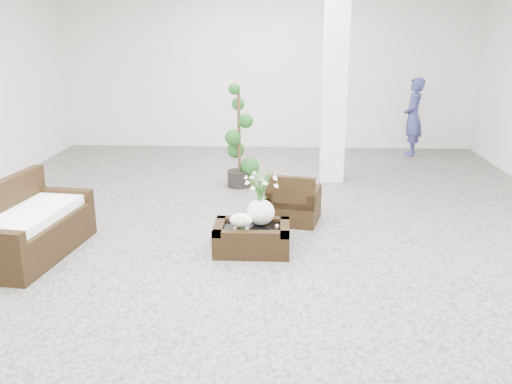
{
  "coord_description": "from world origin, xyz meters",
  "views": [
    {
      "loc": [
        0.31,
        -6.68,
        2.61
      ],
      "look_at": [
        0.0,
        -0.1,
        0.62
      ],
      "focal_mm": 38.45,
      "sensor_mm": 36.0,
      "label": 1
    }
  ],
  "objects_px": {
    "armchair": "(294,197)",
    "loveseat": "(30,220)",
    "coffee_table": "(252,239)",
    "topiary": "(239,137)"
  },
  "relations": [
    {
      "from": "topiary",
      "to": "coffee_table",
      "type": "bearing_deg",
      "value": -82.59
    },
    {
      "from": "coffee_table",
      "to": "topiary",
      "type": "xyz_separation_m",
      "value": [
        -0.37,
        2.83,
        0.7
      ]
    },
    {
      "from": "armchair",
      "to": "loveseat",
      "type": "relative_size",
      "value": 0.43
    },
    {
      "from": "armchair",
      "to": "coffee_table",
      "type": "bearing_deg",
      "value": 77.61
    },
    {
      "from": "coffee_table",
      "to": "armchair",
      "type": "distance_m",
      "value": 1.24
    },
    {
      "from": "coffee_table",
      "to": "loveseat",
      "type": "height_order",
      "value": "loveseat"
    },
    {
      "from": "armchair",
      "to": "loveseat",
      "type": "height_order",
      "value": "loveseat"
    },
    {
      "from": "armchair",
      "to": "topiary",
      "type": "xyz_separation_m",
      "value": [
        -0.89,
        1.72,
        0.49
      ]
    },
    {
      "from": "topiary",
      "to": "armchair",
      "type": "bearing_deg",
      "value": -62.64
    },
    {
      "from": "coffee_table",
      "to": "armchair",
      "type": "xyz_separation_m",
      "value": [
        0.52,
        1.11,
        0.2
      ]
    }
  ]
}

